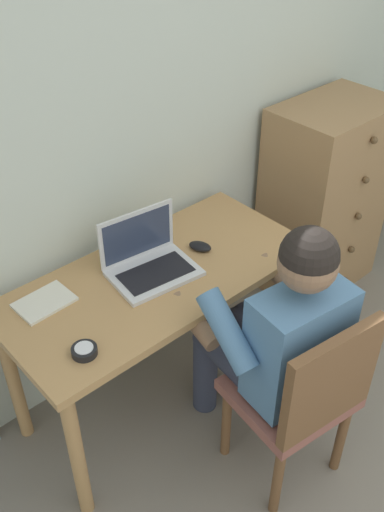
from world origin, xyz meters
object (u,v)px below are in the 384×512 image
desk (158,295)px  laptop (148,260)px  notebook_pad (44,302)px  person_seated (274,331)px  dresser (323,199)px  chair (303,395)px  desk_clock (84,351)px  computer_mouse (200,246)px

desk → laptop: size_ratio=3.52×
desk → notebook_pad: size_ratio=6.15×
laptop → desk: bearing=-84.5°
person_seated → notebook_pad: 0.87m
desk → notebook_pad: bearing=160.7°
dresser → chair: (-1.10, -0.77, -0.05)m
desk → laptop: bearing=95.5°
desk_clock → computer_mouse: bearing=14.6°
person_seated → laptop: (-0.17, 0.54, 0.12)m
computer_mouse → desk: bearing=159.8°
chair → desk: bearing=101.8°
computer_mouse → notebook_pad: (-0.67, 0.14, -0.01)m
dresser → chair: dresser is taller
chair → notebook_pad: bearing=124.6°
dresser → notebook_pad: size_ratio=5.16×
desk → desk_clock: 0.50m
desk → laptop: 0.17m
desk → laptop: (-0.00, 0.05, 0.16)m
desk → computer_mouse: (0.25, 0.01, 0.12)m
notebook_pad → desk: bearing=-22.0°
desk → laptop: laptop is taller
chair → notebook_pad: chair is taller
desk → person_seated: size_ratio=1.08×
desk → computer_mouse: computer_mouse is taller
laptop → desk_clock: size_ratio=4.08×
desk → dresser: 1.25m
computer_mouse → desk_clock: size_ratio=1.11×
dresser → desk: bearing=-175.6°
notebook_pad → computer_mouse: bearing=-14.3°
notebook_pad → person_seated: bearing=-50.2°
desk → computer_mouse: 0.28m
chair → person_seated: 0.26m
laptop → computer_mouse: bearing=-8.0°
dresser → desk_clock: (-1.70, -0.27, 0.21)m
dresser → person_seated: 1.24m
person_seated → computer_mouse: person_seated is taller
laptop → notebook_pad: 0.44m
chair → desk_clock: 0.82m
computer_mouse → desk_clock: bearing=171.8°
chair → desk_clock: chair is taller
computer_mouse → notebook_pad: 0.69m
desk → desk_clock: (-0.46, -0.17, 0.12)m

